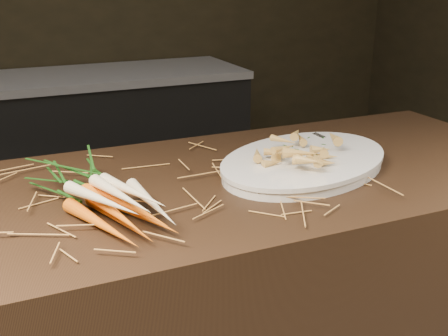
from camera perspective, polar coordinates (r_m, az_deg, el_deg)
name	(u,v)px	position (r m, az deg, el deg)	size (l,w,h in m)	color
back_counter	(79,150)	(3.19, -14.50, 1.76)	(1.82, 0.62, 0.84)	black
straw_bedding	(76,197)	(1.23, -14.76, -2.91)	(1.40, 0.60, 0.02)	#A7763F
root_veg_bunch	(92,188)	(1.18, -13.28, -2.02)	(0.25, 0.46, 0.08)	#C2400D
serving_platter	(305,163)	(1.39, 8.18, 0.46)	(0.49, 0.33, 0.03)	white
roasted_veg_heap	(305,148)	(1.38, 8.26, 2.05)	(0.24, 0.18, 0.05)	#B47B39
serving_fork	(349,144)	(1.52, 12.59, 2.44)	(0.02, 0.19, 0.00)	silver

